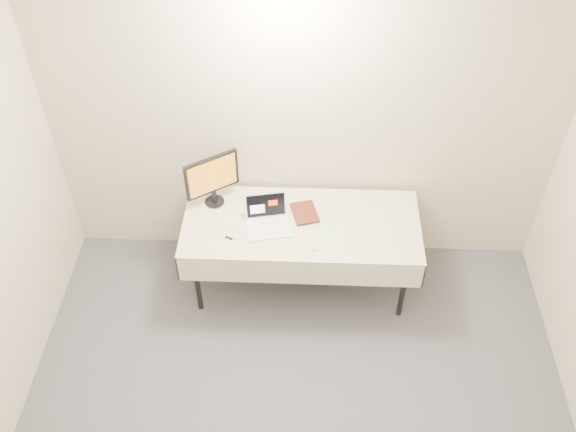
{
  "coord_description": "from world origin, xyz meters",
  "views": [
    {
      "loc": [
        0.04,
        -1.48,
        4.3
      ],
      "look_at": [
        -0.1,
        1.99,
        0.86
      ],
      "focal_mm": 40.0,
      "sensor_mm": 36.0,
      "label": 1
    }
  ],
  "objects_px": {
    "monitor": "(212,177)",
    "book": "(293,204)",
    "table": "(301,228)",
    "laptop": "(267,219)"
  },
  "relations": [
    {
      "from": "table",
      "to": "monitor",
      "type": "xyz_separation_m",
      "value": [
        -0.71,
        0.21,
        0.33
      ]
    },
    {
      "from": "laptop",
      "to": "monitor",
      "type": "xyz_separation_m",
      "value": [
        -0.44,
        0.23,
        0.21
      ]
    },
    {
      "from": "book",
      "to": "laptop",
      "type": "bearing_deg",
      "value": -169.65
    },
    {
      "from": "monitor",
      "to": "book",
      "type": "distance_m",
      "value": 0.67
    },
    {
      "from": "laptop",
      "to": "book",
      "type": "height_order",
      "value": "book"
    },
    {
      "from": "monitor",
      "to": "book",
      "type": "xyz_separation_m",
      "value": [
        0.64,
        -0.13,
        -0.14
      ]
    },
    {
      "from": "monitor",
      "to": "book",
      "type": "bearing_deg",
      "value": -45.26
    },
    {
      "from": "table",
      "to": "book",
      "type": "height_order",
      "value": "book"
    },
    {
      "from": "laptop",
      "to": "book",
      "type": "distance_m",
      "value": 0.23
    },
    {
      "from": "table",
      "to": "book",
      "type": "xyz_separation_m",
      "value": [
        -0.07,
        0.07,
        0.19
      ]
    }
  ]
}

